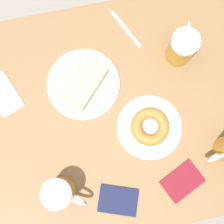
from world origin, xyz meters
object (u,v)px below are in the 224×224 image
plate_with_donut (150,127)px  napkin_folded (4,94)px  plate_with_cake (83,83)px  fork (126,29)px  beer_mug_left (60,193)px  beer_mug_center (182,47)px  passport_far_edge (118,200)px  passport_near_edge (182,181)px

plate_with_donut → napkin_folded: plate_with_donut is taller
plate_with_cake → fork: (0.17, -0.18, -0.02)m
plate_with_donut → beer_mug_left: (-0.15, 0.32, 0.05)m
beer_mug_center → fork: 0.21m
plate_with_donut → napkin_folded: size_ratio=1.32×
napkin_folded → fork: same height
plate_with_donut → fork: bearing=0.7°
plate_with_cake → passport_far_edge: bearing=-174.6°
plate_with_donut → beer_mug_left: beer_mug_left is taller
beer_mug_center → fork: (0.12, 0.16, -0.07)m
plate_with_cake → beer_mug_left: 0.36m
plate_with_cake → plate_with_donut: (-0.19, -0.19, 0.00)m
fork → passport_near_edge: (-0.55, -0.07, 0.00)m
plate_with_cake → napkin_folded: plate_with_cake is taller
napkin_folded → passport_near_edge: size_ratio=1.09×
napkin_folded → plate_with_donut: bearing=-114.5°
beer_mug_center → passport_far_edge: (-0.45, 0.31, -0.06)m
plate_with_donut → napkin_folded: (0.21, 0.46, -0.02)m
beer_mug_center → fork: size_ratio=0.88×
passport_far_edge → plate_with_cake: bearing=5.4°
plate_with_cake → fork: plate_with_cake is taller
beer_mug_center → beer_mug_left: bearing=128.7°
napkin_folded → fork: 0.48m
beer_mug_left → passport_near_edge: bearing=-97.2°
plate_with_cake → beer_mug_left: bearing=158.9°
plate_with_cake → passport_far_edge: plate_with_cake is taller
plate_with_cake → beer_mug_left: (-0.34, 0.13, 0.05)m
beer_mug_center → passport_far_edge: 0.54m
fork → passport_far_edge: size_ratio=1.04×
beer_mug_center → fork: bearing=51.8°
plate_with_donut → passport_far_edge: (-0.21, 0.15, -0.01)m
beer_mug_left → napkin_folded: 0.39m
beer_mug_left → plate_with_donut: bearing=-65.4°
plate_with_cake → passport_near_edge: bearing=-146.3°
fork → passport_near_edge: passport_near_edge is taller
napkin_folded → beer_mug_left: bearing=-157.9°
napkin_folded → passport_near_edge: (-0.41, -0.53, 0.00)m
plate_with_donut → passport_near_edge: size_ratio=1.44×
beer_mug_left → beer_mug_center: same height
plate_with_cake → beer_mug_center: 0.35m
plate_with_cake → fork: 0.25m
beer_mug_left → passport_near_edge: 0.40m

